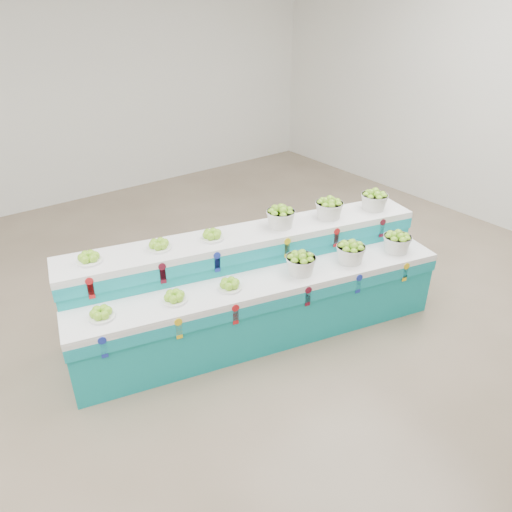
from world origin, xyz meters
The scene contains 15 objects.
ground centered at (0.00, 0.00, 0.00)m, with size 10.00×10.00×0.00m, color brown.
back_wall centered at (0.00, 5.00, 2.00)m, with size 10.00×10.00×0.00m, color silver.
display_stand centered at (0.52, 0.28, 0.51)m, with size 3.77×0.97×1.02m, color teal, non-canonical shape.
plate_lower_left centered at (-1.02, 0.41, 0.77)m, with size 0.23×0.23×0.10m, color white.
plate_lower_mid centered at (-0.40, 0.26, 0.77)m, with size 0.23×0.23×0.10m, color white.
plate_lower_right centered at (0.11, 0.14, 0.77)m, with size 0.23×0.23×0.10m, color white.
basket_lower_left centered at (0.83, -0.04, 0.83)m, with size 0.30×0.30×0.22m, color silver, non-canonical shape.
basket_lower_mid centered at (1.39, -0.18, 0.83)m, with size 0.30×0.30×0.22m, color silver, non-canonical shape.
basket_lower_right centered at (1.95, -0.31, 0.83)m, with size 0.30×0.30×0.22m, color silver, non-canonical shape.
plate_upper_left centered at (-0.91, 0.87, 1.07)m, with size 0.23×0.23×0.10m, color white.
plate_upper_mid centered at (-0.29, 0.71, 1.07)m, with size 0.23×0.23×0.10m, color white.
plate_upper_right centered at (0.22, 0.59, 1.07)m, with size 0.23×0.23×0.10m, color white.
basket_upper_left centered at (0.94, 0.41, 1.13)m, with size 0.30×0.30×0.22m, color silver, non-canonical shape.
basket_upper_mid centered at (1.50, 0.28, 1.13)m, with size 0.30×0.30×0.22m, color silver, non-canonical shape.
basket_upper_right centered at (2.06, 0.14, 1.13)m, with size 0.30×0.30×0.22m, color silver, non-canonical shape.
Camera 1 is at (-1.98, -3.05, 3.17)m, focal length 33.96 mm.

